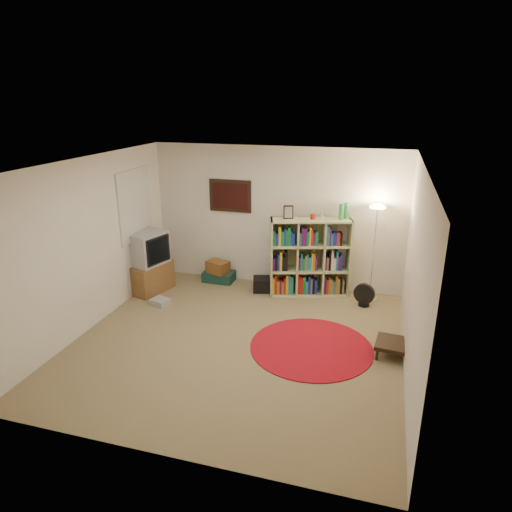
# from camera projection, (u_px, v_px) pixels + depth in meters

# --- Properties ---
(room) EXTENTS (4.54, 4.54, 2.54)m
(room) POSITION_uv_depth(u_px,v_px,m) (234.00, 257.00, 6.10)
(room) COLOR olive
(room) RESTS_ON ground
(bookshelf) EXTENTS (1.41, 0.76, 1.62)m
(bookshelf) POSITION_uv_depth(u_px,v_px,m) (309.00, 258.00, 7.83)
(bookshelf) COLOR #B3B97B
(bookshelf) RESTS_ON ground
(floor_lamp) EXTENTS (0.40, 0.40, 1.67)m
(floor_lamp) POSITION_uv_depth(u_px,v_px,m) (376.00, 221.00, 7.37)
(floor_lamp) COLOR white
(floor_lamp) RESTS_ON ground
(floor_fan) EXTENTS (0.35, 0.22, 0.40)m
(floor_fan) POSITION_uv_depth(u_px,v_px,m) (364.00, 295.00, 7.50)
(floor_fan) COLOR black
(floor_fan) RESTS_ON ground
(tv_stand) EXTENTS (0.71, 0.86, 1.09)m
(tv_stand) POSITION_uv_depth(u_px,v_px,m) (149.00, 263.00, 8.00)
(tv_stand) COLOR brown
(tv_stand) RESTS_ON ground
(dvd_box) EXTENTS (0.34, 0.31, 0.10)m
(dvd_box) POSITION_uv_depth(u_px,v_px,m) (160.00, 302.00, 7.61)
(dvd_box) COLOR #A8A7AC
(dvd_box) RESTS_ON ground
(suitcase) EXTENTS (0.57, 0.37, 0.18)m
(suitcase) POSITION_uv_depth(u_px,v_px,m) (219.00, 276.00, 8.56)
(suitcase) COLOR #13362E
(suitcase) RESTS_ON ground
(wicker_basket) EXTENTS (0.46, 0.39, 0.22)m
(wicker_basket) POSITION_uv_depth(u_px,v_px,m) (218.00, 267.00, 8.46)
(wicker_basket) COLOR brown
(wicker_basket) RESTS_ON suitcase
(duffel_bag) EXTENTS (0.42, 0.38, 0.25)m
(duffel_bag) POSITION_uv_depth(u_px,v_px,m) (263.00, 284.00, 8.12)
(duffel_bag) COLOR black
(duffel_bag) RESTS_ON ground
(paper_towel) EXTENTS (0.14, 0.14, 0.25)m
(paper_towel) POSITION_uv_depth(u_px,v_px,m) (273.00, 280.00, 8.28)
(paper_towel) COLOR white
(paper_towel) RESTS_ON ground
(red_rug) EXTENTS (1.70, 1.70, 0.02)m
(red_rug) POSITION_uv_depth(u_px,v_px,m) (311.00, 347.00, 6.31)
(red_rug) COLOR maroon
(red_rug) RESTS_ON ground
(side_table) EXTENTS (0.49, 0.49, 0.21)m
(side_table) POSITION_uv_depth(u_px,v_px,m) (393.00, 344.00, 6.06)
(side_table) COLOR black
(side_table) RESTS_ON ground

